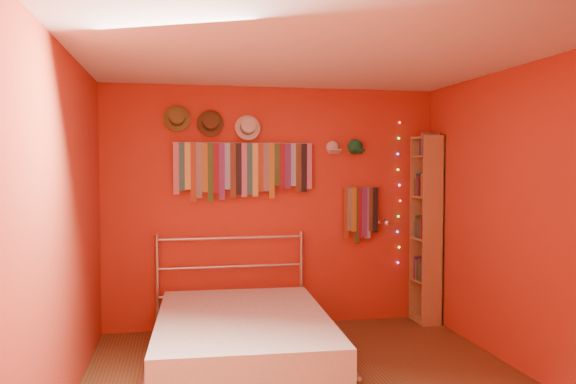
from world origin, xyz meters
TOP-DOWN VIEW (x-y plane):
  - back_wall at (0.00, 1.75)m, footprint 3.50×0.02m
  - right_wall at (1.75, 0.00)m, footprint 0.02×3.50m
  - left_wall at (-1.75, 0.00)m, footprint 0.02×3.50m
  - ceiling at (0.00, 0.00)m, footprint 3.50×3.50m
  - tie_rack at (-0.33, 1.68)m, footprint 1.45×0.03m
  - small_tie_rack at (0.93, 1.68)m, footprint 0.40×0.03m
  - fedora_olive at (-0.99, 1.66)m, footprint 0.27×0.15m
  - fedora_brown at (-0.66, 1.66)m, footprint 0.27×0.15m
  - fedora_white at (-0.28, 1.66)m, footprint 0.26×0.14m
  - cap_white at (0.62, 1.70)m, footprint 0.16×0.20m
  - cap_green at (0.87, 1.70)m, footprint 0.17×0.21m
  - fairy_lights at (1.37, 1.71)m, footprint 0.06×0.02m
  - reading_lamp at (1.16, 1.53)m, footprint 0.07×0.28m
  - bookshelf at (1.66, 1.53)m, footprint 0.25×0.34m
  - bed at (-0.46, 0.61)m, footprint 1.59×2.10m

SIDE VIEW (x-z plane):
  - bed at x=-0.46m, z-range -0.27..0.73m
  - bookshelf at x=1.66m, z-range 0.02..2.02m
  - reading_lamp at x=1.16m, z-range 1.04..1.13m
  - small_tie_rack at x=0.93m, z-range 0.90..1.50m
  - back_wall at x=0.00m, z-range 0.00..2.50m
  - right_wall at x=1.75m, z-range 0.00..2.50m
  - left_wall at x=-1.75m, z-range 0.00..2.50m
  - fairy_lights at x=1.37m, z-range 0.61..2.16m
  - tie_rack at x=-0.33m, z-range 1.36..1.97m
  - cap_white at x=0.62m, z-range 1.80..1.96m
  - cap_green at x=0.87m, z-range 1.80..1.97m
  - fedora_white at x=-0.28m, z-range 1.95..2.21m
  - fedora_brown at x=-0.66m, z-range 1.98..2.25m
  - fedora_olive at x=-0.99m, z-range 2.03..2.29m
  - ceiling at x=0.00m, z-range 2.49..2.51m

